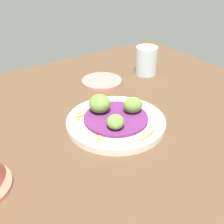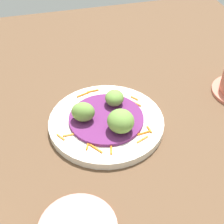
# 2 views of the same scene
# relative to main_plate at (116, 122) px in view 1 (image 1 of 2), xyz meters

# --- Properties ---
(table_surface) EXTENTS (1.10, 1.10, 0.02)m
(table_surface) POSITION_rel_main_plate_xyz_m (0.06, -0.01, -0.02)
(table_surface) COLOR brown
(table_surface) RESTS_ON ground
(main_plate) EXTENTS (0.25, 0.25, 0.02)m
(main_plate) POSITION_rel_main_plate_xyz_m (0.00, 0.00, 0.00)
(main_plate) COLOR silver
(main_plate) RESTS_ON table_surface
(cabbage_bed) EXTENTS (0.16, 0.16, 0.01)m
(cabbage_bed) POSITION_rel_main_plate_xyz_m (0.00, 0.00, 0.01)
(cabbage_bed) COLOR #60235B
(cabbage_bed) RESTS_ON main_plate
(carrot_garnish) EXTENTS (0.21, 0.20, 0.00)m
(carrot_garnish) POSITION_rel_main_plate_xyz_m (-0.02, 0.00, 0.01)
(carrot_garnish) COLOR orange
(carrot_garnish) RESTS_ON main_plate
(guac_scoop_left) EXTENTS (0.06, 0.06, 0.04)m
(guac_scoop_left) POSITION_rel_main_plate_xyz_m (0.01, 0.05, 0.04)
(guac_scoop_left) COLOR olive
(guac_scoop_left) RESTS_ON cabbage_bed
(guac_scoop_center) EXTENTS (0.07, 0.07, 0.05)m
(guac_scoop_center) POSITION_rel_main_plate_xyz_m (-0.04, -0.02, 0.04)
(guac_scoop_center) COLOR olive
(guac_scoop_center) RESTS_ON cabbage_bed
(guac_scoop_right) EXTENTS (0.06, 0.06, 0.03)m
(guac_scoop_right) POSITION_rel_main_plate_xyz_m (0.04, -0.03, 0.03)
(guac_scoop_right) COLOR olive
(guac_scoop_right) RESTS_ON cabbage_bed
(side_plate_small) EXTENTS (0.13, 0.13, 0.01)m
(side_plate_small) POSITION_rel_main_plate_xyz_m (-0.23, 0.10, -0.00)
(side_plate_small) COLOR tan
(side_plate_small) RESTS_ON table_surface
(water_glass) EXTENTS (0.07, 0.07, 0.10)m
(water_glass) POSITION_rel_main_plate_xyz_m (-0.21, 0.27, 0.04)
(water_glass) COLOR silver
(water_glass) RESTS_ON table_surface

